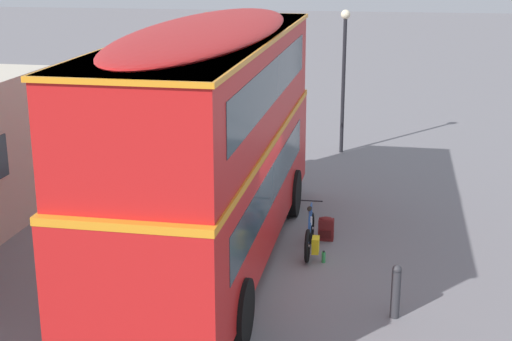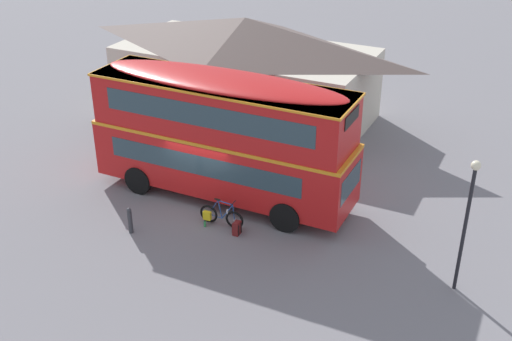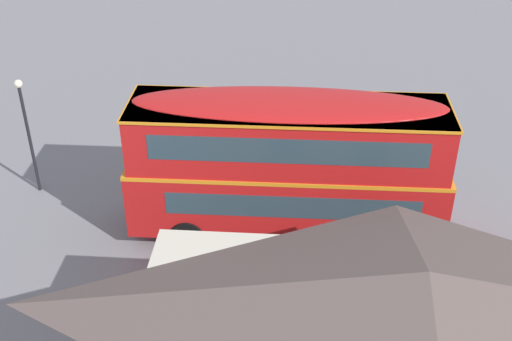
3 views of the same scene
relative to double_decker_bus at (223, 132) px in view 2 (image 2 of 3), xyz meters
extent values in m
plane|color=slate|center=(-0.43, -0.82, -2.64)|extent=(120.00, 120.00, 0.00)
cylinder|color=black|center=(3.07, 1.10, -2.09)|extent=(1.11, 0.31, 1.10)
cylinder|color=black|center=(3.00, -1.28, -2.09)|extent=(1.11, 0.31, 1.10)
cylinder|color=black|center=(-3.01, 1.28, -2.09)|extent=(1.11, 0.31, 1.10)
cylinder|color=black|center=(-3.08, -1.10, -2.09)|extent=(1.11, 0.31, 1.10)
cube|color=red|center=(-0.01, 0.00, -1.13)|extent=(9.88, 2.80, 2.10)
cube|color=orange|center=(-0.01, 0.00, -0.05)|extent=(9.90, 2.82, 0.12)
cube|color=red|center=(-0.01, 0.00, 0.93)|extent=(9.58, 2.74, 1.90)
ellipsoid|color=red|center=(-0.01, 0.00, 1.96)|extent=(9.38, 2.69, 0.36)
cube|color=#2D424C|center=(4.87, -0.15, -0.88)|extent=(0.12, 2.05, 0.90)
cube|color=black|center=(4.75, -0.15, 1.46)|extent=(0.10, 1.38, 0.44)
cube|color=#2D424C|center=(-0.24, -1.23, -0.83)|extent=(7.64, 0.28, 0.76)
cube|color=#2D424C|center=(-0.04, -1.21, 1.08)|extent=(8.04, 0.29, 0.80)
cube|color=#2D424C|center=(-0.17, 1.25, -0.83)|extent=(7.64, 0.28, 0.76)
cube|color=#2D424C|center=(0.03, 1.21, 1.08)|extent=(8.04, 0.29, 0.80)
cube|color=orange|center=(-0.01, 0.00, 1.84)|extent=(9.68, 2.82, 0.08)
torus|color=black|center=(1.33, -1.86, -2.30)|extent=(0.68, 0.08, 0.68)
torus|color=black|center=(0.33, -1.87, -2.30)|extent=(0.68, 0.08, 0.68)
cylinder|color=#B2B2B7|center=(1.33, -1.86, -2.30)|extent=(0.05, 0.10, 0.05)
cylinder|color=#B2B2B7|center=(0.33, -1.87, -2.30)|extent=(0.05, 0.10, 0.05)
cylinder|color=#234C99|center=(1.06, -1.86, -2.04)|extent=(0.45, 0.04, 0.66)
cylinder|color=#234C99|center=(0.99, -1.86, -1.69)|extent=(0.56, 0.04, 0.09)
cylinder|color=#234C99|center=(0.78, -1.86, -2.02)|extent=(0.18, 0.04, 0.70)
cylinder|color=#234C99|center=(0.59, -1.87, -2.33)|extent=(0.52, 0.03, 0.09)
cylinder|color=#234C99|center=(0.52, -1.87, -1.99)|extent=(0.40, 0.03, 0.65)
cylinder|color=#234C99|center=(1.30, -1.86, -2.01)|extent=(0.09, 0.03, 0.59)
cylinder|color=black|center=(1.27, -1.86, -1.67)|extent=(0.03, 0.46, 0.03)
ellipsoid|color=black|center=(0.69, -1.87, -1.64)|extent=(0.26, 0.10, 0.06)
cube|color=yellow|center=(0.35, -2.03, -2.28)|extent=(0.28, 0.14, 0.32)
cylinder|color=silver|center=(1.06, -1.86, -2.04)|extent=(0.07, 0.07, 0.18)
cube|color=maroon|center=(1.57, -2.16, -2.41)|extent=(0.22, 0.33, 0.47)
ellipsoid|color=maroon|center=(1.57, -2.16, -2.17)|extent=(0.21, 0.32, 0.10)
cube|color=#471111|center=(1.45, -2.16, -2.48)|extent=(0.05, 0.23, 0.17)
cylinder|color=black|center=(1.68, -2.26, -2.41)|extent=(0.04, 0.04, 0.38)
cylinder|color=black|center=(1.69, -2.08, -2.41)|extent=(0.04, 0.04, 0.38)
cylinder|color=green|center=(0.34, -2.20, -2.53)|extent=(0.08, 0.08, 0.22)
cylinder|color=black|center=(0.34, -2.20, -2.41)|extent=(0.05, 0.05, 0.03)
cube|color=beige|center=(-2.62, 7.57, -0.95)|extent=(11.98, 6.09, 3.38)
pyramid|color=brown|center=(-2.62, 7.57, 1.45)|extent=(12.40, 6.50, 1.42)
cube|color=#3D2319|center=(-2.72, 4.74, -1.59)|extent=(1.10, 0.08, 2.10)
cube|color=#2D424C|center=(-5.67, 4.85, -0.78)|extent=(1.10, 0.08, 0.90)
cube|color=#2D424C|center=(0.22, 4.63, -0.78)|extent=(1.10, 0.08, 0.90)
cylinder|color=black|center=(8.83, -2.15, -0.62)|extent=(0.11, 0.11, 4.04)
sphere|color=#F2E5BF|center=(8.83, -2.15, 1.52)|extent=(0.28, 0.28, 0.28)
cylinder|color=#333338|center=(-1.80, -3.56, -2.22)|extent=(0.16, 0.16, 0.85)
sphere|color=#333338|center=(-1.80, -3.56, -1.75)|extent=(0.16, 0.16, 0.16)
camera|label=1|loc=(-13.74, -3.00, 3.50)|focal=53.17mm
camera|label=2|loc=(9.64, -18.60, 9.39)|focal=44.59mm
camera|label=3|loc=(0.37, 17.25, 10.36)|focal=45.82mm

